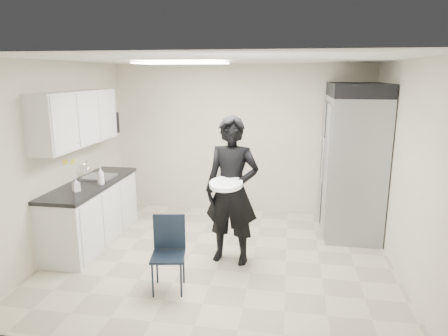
% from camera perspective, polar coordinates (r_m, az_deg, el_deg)
% --- Properties ---
extents(floor, '(4.50, 4.50, 0.00)m').
position_cam_1_polar(floor, '(5.58, -0.43, -12.52)').
color(floor, '#B9AF91').
rests_on(floor, ground).
extents(ceiling, '(4.50, 4.50, 0.00)m').
position_cam_1_polar(ceiling, '(5.02, -0.48, 15.25)').
color(ceiling, silver).
rests_on(ceiling, back_wall).
extents(back_wall, '(4.50, 0.00, 4.50)m').
position_cam_1_polar(back_wall, '(7.09, 2.32, 4.13)').
color(back_wall, beige).
rests_on(back_wall, floor).
extents(left_wall, '(0.00, 4.00, 4.00)m').
position_cam_1_polar(left_wall, '(5.95, -22.33, 1.36)').
color(left_wall, beige).
rests_on(left_wall, floor).
extents(right_wall, '(0.00, 4.00, 4.00)m').
position_cam_1_polar(right_wall, '(5.26, 24.47, -0.31)').
color(right_wall, beige).
rests_on(right_wall, floor).
extents(ceiling_panel, '(1.20, 0.60, 0.02)m').
position_cam_1_polar(ceiling_panel, '(5.54, -6.07, 14.69)').
color(ceiling_panel, white).
rests_on(ceiling_panel, ceiling).
extents(lower_counter, '(0.60, 1.90, 0.86)m').
position_cam_1_polar(lower_counter, '(6.19, -18.28, -6.22)').
color(lower_counter, silver).
rests_on(lower_counter, floor).
extents(countertop, '(0.64, 1.95, 0.05)m').
position_cam_1_polar(countertop, '(6.06, -18.59, -2.16)').
color(countertop, black).
rests_on(countertop, lower_counter).
extents(sink, '(0.42, 0.40, 0.14)m').
position_cam_1_polar(sink, '(6.27, -17.37, -1.71)').
color(sink, gray).
rests_on(sink, countertop).
extents(faucet, '(0.02, 0.02, 0.24)m').
position_cam_1_polar(faucet, '(6.33, -19.08, -0.31)').
color(faucet, silver).
rests_on(faucet, countertop).
extents(upper_cabinets, '(0.35, 1.80, 0.75)m').
position_cam_1_polar(upper_cabinets, '(5.96, -20.33, 6.66)').
color(upper_cabinets, silver).
rests_on(upper_cabinets, left_wall).
extents(towel_dispenser, '(0.22, 0.30, 0.35)m').
position_cam_1_polar(towel_dispenser, '(7.02, -16.06, 6.17)').
color(towel_dispenser, black).
rests_on(towel_dispenser, left_wall).
extents(notice_sticker_left, '(0.00, 0.12, 0.07)m').
position_cam_1_polar(notice_sticker_left, '(6.05, -21.73, 0.81)').
color(notice_sticker_left, yellow).
rests_on(notice_sticker_left, left_wall).
extents(notice_sticker_right, '(0.00, 0.12, 0.07)m').
position_cam_1_polar(notice_sticker_right, '(6.22, -20.76, 0.85)').
color(notice_sticker_right, yellow).
rests_on(notice_sticker_right, left_wall).
extents(commercial_fridge, '(0.80, 1.35, 2.10)m').
position_cam_1_polar(commercial_fridge, '(6.44, 17.83, 0.30)').
color(commercial_fridge, gray).
rests_on(commercial_fridge, floor).
extents(fridge_compressor, '(0.80, 1.35, 0.20)m').
position_cam_1_polar(fridge_compressor, '(6.30, 18.58, 10.54)').
color(fridge_compressor, black).
rests_on(fridge_compressor, commercial_fridge).
extents(folding_chair, '(0.43, 0.43, 0.83)m').
position_cam_1_polar(folding_chair, '(4.66, -8.00, -12.40)').
color(folding_chair, black).
rests_on(folding_chair, floor).
extents(man_tuxedo, '(0.77, 0.57, 1.93)m').
position_cam_1_polar(man_tuxedo, '(5.13, 1.13, -3.31)').
color(man_tuxedo, black).
rests_on(man_tuxedo, floor).
extents(bucket_lid, '(0.46, 0.46, 0.05)m').
position_cam_1_polar(bucket_lid, '(4.86, 0.29, -2.30)').
color(bucket_lid, white).
rests_on(bucket_lid, man_tuxedo).
extents(soap_bottle_a, '(0.14, 0.14, 0.26)m').
position_cam_1_polar(soap_bottle_a, '(5.84, -17.21, -1.07)').
color(soap_bottle_a, white).
rests_on(soap_bottle_a, countertop).
extents(soap_bottle_b, '(0.12, 0.12, 0.19)m').
position_cam_1_polar(soap_bottle_b, '(5.63, -20.39, -2.23)').
color(soap_bottle_b, '#BBB9C6').
rests_on(soap_bottle_b, countertop).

